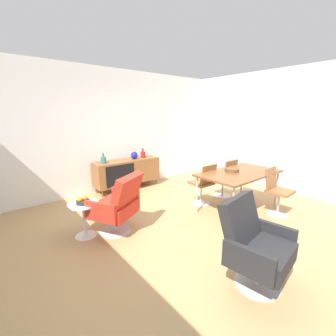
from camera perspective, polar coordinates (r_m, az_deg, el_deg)
The scene contains 16 objects.
ground_plane at distance 3.81m, azimuth 3.45°, elevation -14.80°, with size 8.32×8.32×0.00m, color tan.
wall_back at distance 5.56m, azimuth -15.03°, elevation 8.90°, with size 6.80×0.12×2.80m, color silver.
wall_right at distance 6.03m, azimuth 26.90°, elevation 8.23°, with size 0.12×5.60×2.80m, color silver.
sideboard at distance 5.59m, azimuth -10.13°, elevation -0.83°, with size 1.60×0.45×0.72m.
vase_cobalt at distance 5.26m, azimuth -15.87°, elevation 1.98°, with size 0.12×0.12×0.23m.
vase_sculptural_dark at distance 5.62m, azimuth -8.44°, elevation 3.17°, with size 0.17×0.17×0.18m.
vase_ceramic_small at distance 5.75m, azimuth -6.27°, elevation 3.42°, with size 0.12×0.12×0.24m.
dining_table at distance 4.46m, azimuth 17.42°, elevation -1.51°, with size 1.60×0.90×0.74m.
wooden_bowl_on_table at distance 4.44m, azimuth 15.70°, elevation -0.48°, with size 0.26×0.26×0.06m, color brown.
dining_chair_front_right at distance 4.56m, azimuth 25.51°, elevation -4.90°, with size 0.42×0.45×0.86m.
dining_chair_back_right at distance 5.10m, azimuth 14.19°, elevation -2.09°, with size 0.41×0.44×0.86m.
dining_chair_back_left at distance 4.57m, azimuth 8.92°, elevation -3.63°, with size 0.41×0.44×0.86m.
lounge_chair_red at distance 3.58m, azimuth -12.44°, elevation -8.77°, with size 0.88×0.87×0.95m.
armchair_black_shell at distance 2.69m, azimuth 20.84°, elevation -17.31°, with size 0.79×0.73×0.95m.
side_table_round at distance 3.68m, azimuth -20.21°, elevation -11.19°, with size 0.44×0.44×0.52m.
fruit_bowl at distance 3.59m, azimuth -20.53°, elevation -7.77°, with size 0.20×0.20×0.11m.
Camera 1 is at (-2.29, -2.45, 1.81)m, focal length 24.35 mm.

